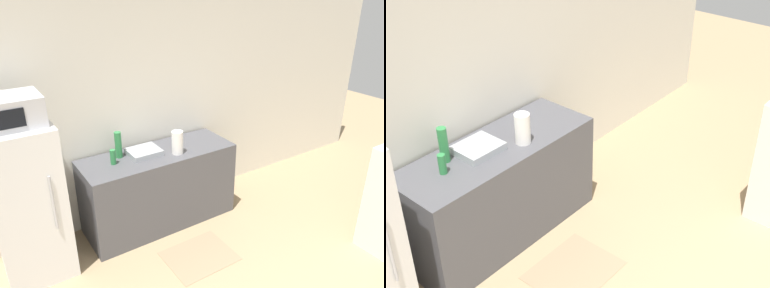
% 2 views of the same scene
% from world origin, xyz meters
% --- Properties ---
extents(wall_back, '(8.00, 0.06, 2.60)m').
position_xyz_m(wall_back, '(0.00, 3.13, 1.30)').
color(wall_back, silver).
rests_on(wall_back, ground_plane).
extents(refrigerator, '(0.61, 0.65, 1.53)m').
position_xyz_m(refrigerator, '(-1.19, 2.71, 0.76)').
color(refrigerator, silver).
rests_on(refrigerator, ground_plane).
extents(microwave, '(0.53, 0.43, 0.26)m').
position_xyz_m(microwave, '(-1.19, 2.71, 1.66)').
color(microwave, '#BCBCC1').
rests_on(microwave, refrigerator).
extents(counter, '(1.72, 0.62, 0.89)m').
position_xyz_m(counter, '(0.20, 2.76, 0.45)').
color(counter, '#4C4C51').
rests_on(counter, ground_plane).
extents(sink_basin, '(0.34, 0.30, 0.06)m').
position_xyz_m(sink_basin, '(0.06, 2.80, 0.92)').
color(sink_basin, '#9EA3A8').
rests_on(sink_basin, counter).
extents(bottle_tall, '(0.07, 0.07, 0.29)m').
position_xyz_m(bottle_tall, '(-0.20, 2.89, 1.04)').
color(bottle_tall, '#2D7F42').
rests_on(bottle_tall, counter).
extents(bottle_short, '(0.06, 0.06, 0.16)m').
position_xyz_m(bottle_short, '(-0.31, 2.77, 0.97)').
color(bottle_short, '#2D7F42').
rests_on(bottle_short, counter).
extents(paper_towel_roll, '(0.13, 0.13, 0.26)m').
position_xyz_m(paper_towel_roll, '(0.38, 2.63, 1.02)').
color(paper_towel_roll, white).
rests_on(paper_towel_roll, counter).
extents(kitchen_rug, '(0.70, 0.57, 0.01)m').
position_xyz_m(kitchen_rug, '(0.23, 1.98, 0.00)').
color(kitchen_rug, '#937A5B').
rests_on(kitchen_rug, ground_plane).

